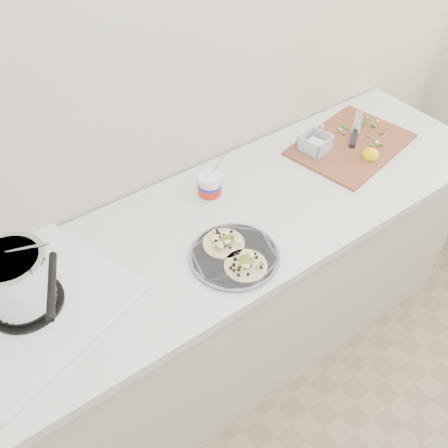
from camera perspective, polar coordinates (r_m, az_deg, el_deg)
counter at (r=2.10m, az=-1.42°, el=-8.95°), size 2.44×0.66×0.90m
stove at (r=1.58m, az=-22.26°, el=-6.86°), size 0.68×0.65×0.26m
taco_plate at (r=1.65m, az=1.20°, el=-3.46°), size 0.30×0.30×0.04m
tub at (r=1.83m, az=-1.55°, el=4.54°), size 0.09×0.09×0.20m
cutboard at (r=2.19m, az=13.94°, el=9.11°), size 0.56×0.44×0.08m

